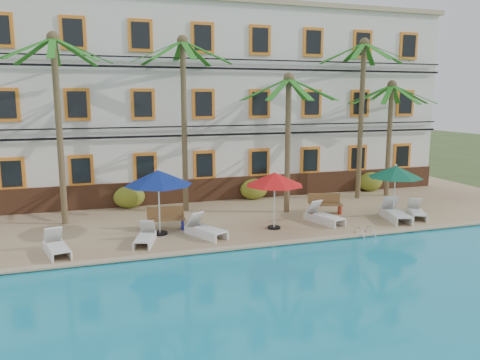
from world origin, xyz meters
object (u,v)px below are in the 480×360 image
object	(u,v)px
umbrella_blue	(158,178)
bench_left	(166,218)
lounger_d	(324,216)
lounger_e	(395,213)
bench_right	(326,203)
pool_ladder	(365,236)
palm_c	(288,121)
umbrella_green	(396,172)
palm_e	(390,120)
lounger_a	(57,246)
palm_a	(57,102)
lounger_c	(205,229)
lounger_b	(145,237)
palm_d	(362,97)
lounger_f	(416,212)
umbrella_red	(275,179)
palm_b	(184,100)

from	to	relation	value
umbrella_blue	bench_left	size ratio (longest dim) A/B	1.72
lounger_d	lounger_e	xyz separation A→B (m)	(3.20, -0.58, 0.02)
lounger_d	bench_left	bearing A→B (deg)	170.74
bench_right	pool_ladder	bearing A→B (deg)	-94.23
palm_c	umbrella_green	size ratio (longest dim) A/B	2.66
palm_c	palm_e	world-z (taller)	palm_c
lounger_a	umbrella_blue	bearing A→B (deg)	18.83
palm_a	palm_c	bearing A→B (deg)	-5.78
umbrella_blue	lounger_c	size ratio (longest dim) A/B	1.34
lounger_a	lounger_b	distance (m)	3.05
palm_d	lounger_a	bearing A→B (deg)	-162.15
palm_e	umbrella_green	world-z (taller)	palm_e
lounger_b	lounger_c	size ratio (longest dim) A/B	0.89
lounger_f	bench_left	size ratio (longest dim) A/B	1.18
palm_a	lounger_c	world-z (taller)	palm_a
umbrella_blue	lounger_d	bearing A→B (deg)	-3.49
lounger_f	bench_right	bearing A→B (deg)	150.98
lounger_b	lounger_f	world-z (taller)	lounger_f
lounger_a	lounger_f	bearing A→B (deg)	1.33
palm_e	lounger_d	world-z (taller)	palm_e
lounger_f	bench_left	distance (m)	11.11
pool_ladder	palm_c	bearing A→B (deg)	106.47
palm_e	lounger_f	world-z (taller)	palm_e
umbrella_red	pool_ladder	bearing A→B (deg)	-35.15
umbrella_green	lounger_d	distance (m)	3.87
palm_b	lounger_f	distance (m)	11.70
umbrella_blue	bench_right	xyz separation A→B (m)	(7.84, 1.03, -1.79)
pool_ladder	bench_left	bearing A→B (deg)	155.19
palm_c	lounger_f	world-z (taller)	palm_c
umbrella_green	pool_ladder	bearing A→B (deg)	-143.14
palm_d	lounger_e	world-z (taller)	palm_d
palm_c	umbrella_green	xyz separation A→B (m)	(4.18, -2.38, -2.19)
palm_c	umbrella_red	distance (m)	3.66
umbrella_green	lounger_b	size ratio (longest dim) A/B	1.37
lounger_f	bench_right	world-z (taller)	bench_right
lounger_e	bench_left	world-z (taller)	lounger_e
lounger_a	bench_right	xyz separation A→B (m)	(11.56, 2.30, 0.19)
lounger_c	bench_left	size ratio (longest dim) A/B	1.29
umbrella_red	bench_left	size ratio (longest dim) A/B	1.56
lounger_d	lounger_e	bearing A→B (deg)	-10.27
palm_b	lounger_a	size ratio (longest dim) A/B	4.21
umbrella_red	lounger_a	world-z (taller)	umbrella_red
umbrella_blue	lounger_a	size ratio (longest dim) A/B	1.38
palm_a	palm_c	distance (m)	9.94
palm_a	lounger_e	world-z (taller)	palm_a
palm_b	lounger_a	xyz separation A→B (m)	(-5.50, -4.88, -4.94)
palm_c	palm_b	bearing A→B (deg)	158.27
lounger_d	lounger_f	distance (m)	4.42
palm_c	umbrella_blue	world-z (taller)	palm_c
lounger_c	lounger_e	bearing A→B (deg)	-1.34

